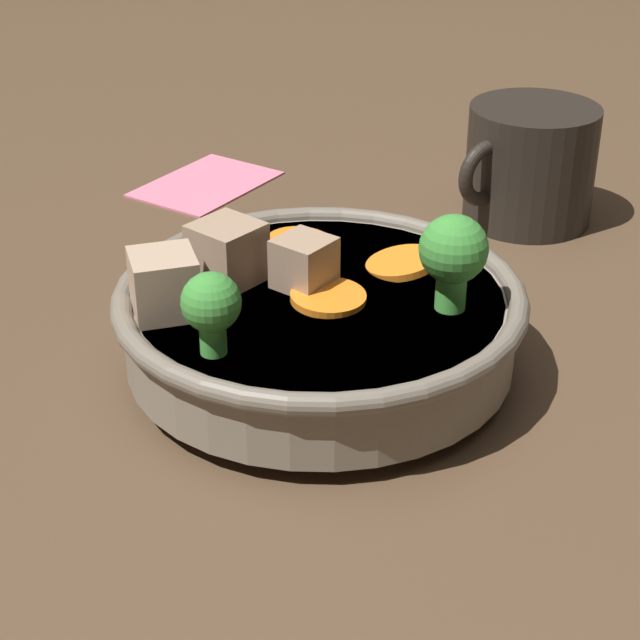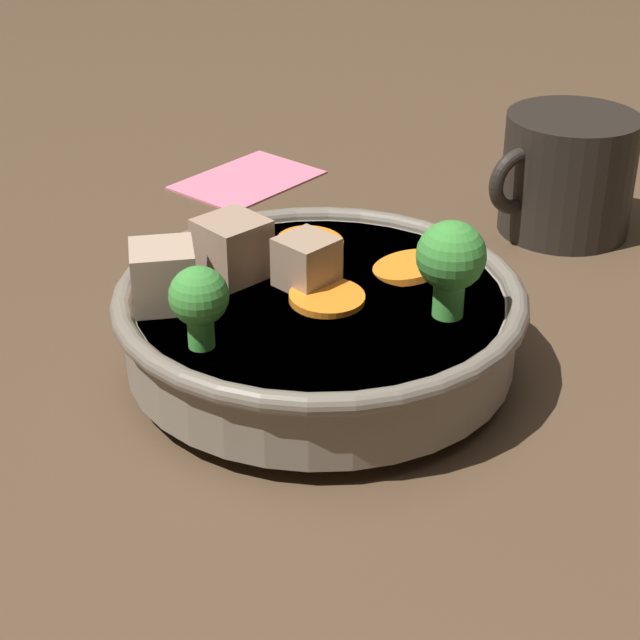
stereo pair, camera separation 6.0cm
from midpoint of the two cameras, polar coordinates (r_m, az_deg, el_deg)
The scene contains 4 objects.
ground_plane at distance 0.61m, azimuth 2.79°, elevation -2.80°, with size 3.00×3.00×0.00m, color #4C3826.
stirfry_bowl at distance 0.59m, azimuth 2.79°, elevation 0.15°, with size 0.23×0.23×0.10m.
dark_mug at distance 0.79m, azimuth 15.14°, elevation 7.47°, with size 0.12×0.09×0.09m.
napkin at distance 0.87m, azimuth -1.93°, elevation 7.48°, with size 0.13×0.11×0.00m.
Camera 2 is at (0.27, 0.45, 0.32)m, focal length 60.00 mm.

